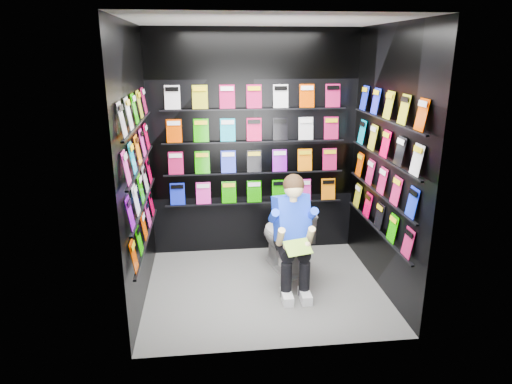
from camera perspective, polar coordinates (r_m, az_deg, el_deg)
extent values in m
plane|color=#60605E|center=(4.82, 1.06, -11.95)|extent=(2.40, 2.40, 0.00)
plane|color=white|center=(4.21, 1.27, 20.66)|extent=(2.40, 2.40, 0.00)
cube|color=black|center=(5.30, -0.27, 5.85)|extent=(2.40, 0.04, 2.60)
cube|color=black|center=(3.38, 3.38, -0.87)|extent=(2.40, 0.04, 2.60)
cube|color=black|center=(4.34, -14.76, 2.69)|extent=(0.04, 2.00, 2.60)
cube|color=black|center=(4.64, 16.04, 3.51)|extent=(0.04, 2.00, 2.60)
imported|color=white|center=(5.08, 3.55, -5.75)|extent=(0.60, 0.83, 0.73)
cube|color=white|center=(5.18, 4.34, -7.87)|extent=(0.35, 0.46, 0.30)
cube|color=white|center=(5.12, 4.38, -6.18)|extent=(0.37, 0.48, 0.03)
cube|color=green|center=(4.34, 5.26, -6.91)|extent=(0.29, 0.21, 0.11)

